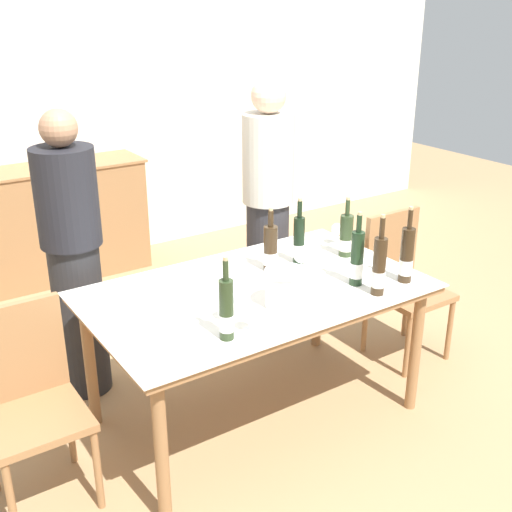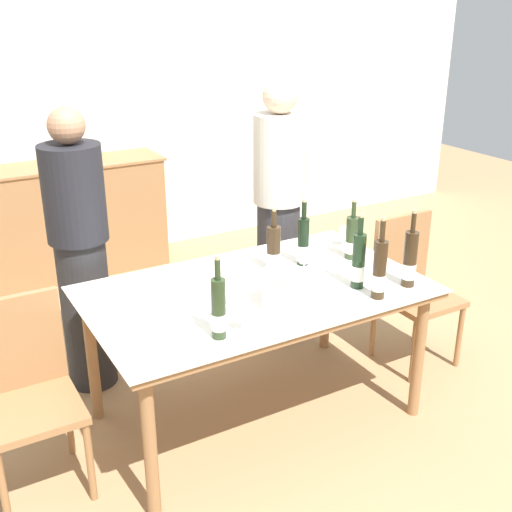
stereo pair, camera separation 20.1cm
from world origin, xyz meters
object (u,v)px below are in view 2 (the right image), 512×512
(wine_glass_2, at_px, (345,232))
(person_host, at_px, (81,255))
(wine_bottle_5, at_px, (303,242))
(chair_right_end, at_px, (410,281))
(ice_bucket, at_px, (283,288))
(wine_bottle_3, at_px, (410,260))
(wine_bottle_1, at_px, (379,271))
(chair_left_end, at_px, (25,385))
(dining_table, at_px, (256,301))
(wine_bottle_4, at_px, (358,262))
(wine_bottle_6, at_px, (274,250))
(person_guest_left, at_px, (279,210))
(wine_glass_0, at_px, (243,312))
(wine_bottle_2, at_px, (219,310))
(wine_glass_1, at_px, (304,257))
(wine_bottle_0, at_px, (352,239))
(wine_glass_3, at_px, (223,299))

(wine_glass_2, height_order, person_host, person_host)
(wine_bottle_5, relative_size, chair_right_end, 0.41)
(ice_bucket, xyz_separation_m, wine_bottle_3, (0.69, -0.11, 0.04))
(wine_bottle_1, distance_m, chair_left_end, 1.73)
(dining_table, distance_m, wine_bottle_4, 0.56)
(ice_bucket, height_order, wine_bottle_6, wine_bottle_6)
(wine_bottle_6, bearing_deg, wine_glass_2, 10.65)
(wine_bottle_1, height_order, person_guest_left, person_guest_left)
(wine_bottle_1, xyz_separation_m, chair_right_end, (0.68, 0.47, -0.39))
(wine_bottle_1, height_order, wine_glass_0, wine_bottle_1)
(wine_bottle_5, distance_m, wine_glass_2, 0.38)
(chair_left_end, bearing_deg, wine_bottle_5, 2.37)
(chair_right_end, distance_m, chair_left_end, 2.30)
(wine_bottle_2, xyz_separation_m, wine_bottle_6, (0.58, 0.51, -0.01))
(dining_table, height_order, wine_glass_1, wine_glass_1)
(wine_bottle_0, bearing_deg, ice_bucket, -153.70)
(wine_bottle_6, height_order, wine_glass_2, wine_bottle_6)
(wine_glass_2, bearing_deg, person_host, 160.05)
(dining_table, height_order, wine_bottle_5, wine_bottle_5)
(dining_table, relative_size, person_guest_left, 1.01)
(wine_bottle_4, distance_m, wine_bottle_6, 0.47)
(wine_glass_0, bearing_deg, wine_bottle_5, 37.59)
(dining_table, distance_m, wine_bottle_1, 0.64)
(wine_bottle_3, xyz_separation_m, wine_bottle_6, (-0.50, 0.51, -0.02))
(wine_bottle_4, bearing_deg, chair_left_end, 168.57)
(ice_bucket, distance_m, wine_bottle_5, 0.54)
(wine_glass_2, bearing_deg, wine_bottle_6, -169.35)
(dining_table, xyz_separation_m, person_guest_left, (0.63, 0.81, 0.16))
(ice_bucket, height_order, wine_bottle_1, wine_bottle_1)
(chair_right_end, xyz_separation_m, person_guest_left, (-0.51, 0.72, 0.33))
(ice_bucket, relative_size, wine_bottle_6, 0.58)
(chair_left_end, bearing_deg, person_host, 55.49)
(wine_glass_2, bearing_deg, wine_glass_3, -155.52)
(wine_bottle_6, relative_size, wine_glass_2, 2.73)
(wine_bottle_2, height_order, wine_bottle_4, wine_bottle_4)
(wine_glass_3, bearing_deg, wine_bottle_6, 37.06)
(ice_bucket, distance_m, chair_right_end, 1.23)
(wine_glass_0, bearing_deg, person_guest_left, 52.18)
(wine_bottle_0, distance_m, wine_bottle_6, 0.48)
(dining_table, height_order, wine_glass_3, wine_glass_3)
(wine_bottle_6, xyz_separation_m, wine_glass_1, (0.11, -0.13, -0.02))
(chair_right_end, bearing_deg, wine_bottle_4, -154.75)
(wine_bottle_5, relative_size, wine_glass_0, 2.83)
(wine_glass_3, bearing_deg, wine_glass_2, 24.48)
(ice_bucket, relative_size, person_guest_left, 0.12)
(wine_bottle_1, bearing_deg, wine_glass_2, 66.38)
(wine_bottle_2, relative_size, chair_right_end, 0.42)
(wine_bottle_5, bearing_deg, person_host, 149.44)
(ice_bucket, distance_m, wine_bottle_6, 0.43)
(wine_bottle_1, xyz_separation_m, wine_glass_0, (-0.74, 0.03, -0.05))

